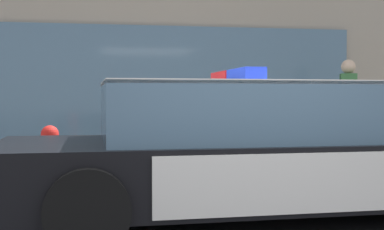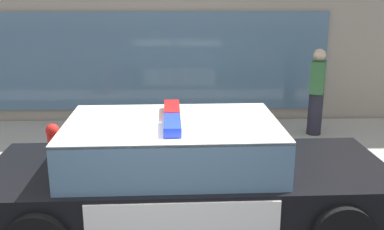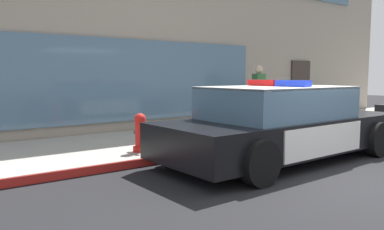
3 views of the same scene
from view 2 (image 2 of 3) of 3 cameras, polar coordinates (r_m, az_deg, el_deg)
sidewalk at (r=8.37m, az=-2.57°, el=-4.18°), size 48.00×3.16×0.15m
curb_red_paint at (r=6.90m, az=-2.79°, el=-8.73°), size 28.80×0.04×0.14m
police_cruiser at (r=5.70m, az=-1.06°, el=-7.57°), size 5.10×2.21×1.49m
fire_hydrant at (r=7.53m, az=-17.37°, el=-3.82°), size 0.34×0.39×0.73m
pedestrian_on_sidewalk at (r=9.00m, az=15.80°, el=2.88°), size 0.39×0.47×1.71m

